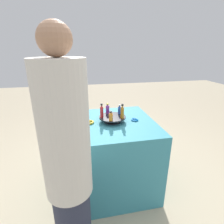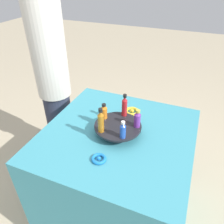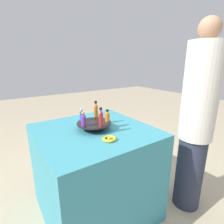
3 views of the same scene
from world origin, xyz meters
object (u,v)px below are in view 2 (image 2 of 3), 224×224
(bottle_purple, at_px, (137,119))
(ribbon_bow_gold, at_px, (132,111))
(bottle_blue, at_px, (123,130))
(display_stand, at_px, (118,128))
(person_figure, at_px, (53,79))
(bottle_orange, at_px, (104,112))
(bottle_red, at_px, (125,106))
(ribbon_bow_blue, at_px, (99,159))
(bottle_amber, at_px, (101,121))

(bottle_purple, xyz_separation_m, ribbon_bow_gold, (0.21, 0.09, -0.10))
(bottle_blue, distance_m, bottle_purple, 0.13)
(display_stand, height_order, bottle_purple, bottle_purple)
(bottle_purple, bearing_deg, person_figure, 65.39)
(bottle_purple, bearing_deg, ribbon_bow_gold, 24.14)
(bottle_orange, height_order, ribbon_bow_gold, bottle_orange)
(person_figure, bearing_deg, bottle_blue, -2.88)
(display_stand, xyz_separation_m, person_figure, (0.42, 0.74, -0.00))
(display_stand, xyz_separation_m, bottle_red, (0.11, -0.00, 0.09))
(bottle_purple, xyz_separation_m, ribbon_bow_blue, (-0.27, 0.12, -0.10))
(ribbon_bow_gold, distance_m, ribbon_bow_blue, 0.47)
(bottle_red, bearing_deg, bottle_purple, -127.46)
(bottle_red, xyz_separation_m, ribbon_bow_blue, (-0.35, 0.01, -0.12))
(display_stand, height_order, bottle_orange, bottle_orange)
(display_stand, height_order, bottle_blue, bottle_blue)
(bottle_red, relative_size, bottle_purple, 1.31)
(bottle_red, distance_m, bottle_blue, 0.21)
(bottle_red, bearing_deg, bottle_orange, 124.54)
(ribbon_bow_gold, height_order, ribbon_bow_blue, ribbon_bow_gold)
(bottle_red, bearing_deg, ribbon_bow_blue, 177.56)
(person_figure, bearing_deg, bottle_orange, -1.45)
(bottle_blue, bearing_deg, display_stand, 34.54)
(bottle_red, height_order, bottle_orange, bottle_red)
(bottle_orange, distance_m, bottle_amber, 0.13)
(display_stand, bearing_deg, bottle_purple, -73.46)
(ribbon_bow_gold, distance_m, person_figure, 0.77)
(display_stand, relative_size, ribbon_bow_gold, 2.82)
(bottle_amber, xyz_separation_m, ribbon_bow_blue, (-0.15, -0.05, -0.12))
(bottle_blue, bearing_deg, ribbon_bow_gold, 8.66)
(bottle_red, relative_size, ribbon_bow_gold, 1.49)
(display_stand, bearing_deg, ribbon_bow_gold, -2.89)
(bottle_amber, distance_m, bottle_blue, 0.13)
(bottle_orange, xyz_separation_m, ribbon_bow_gold, (0.20, -0.11, -0.09))
(bottle_orange, distance_m, person_figure, 0.75)
(bottle_purple, distance_m, ribbon_bow_blue, 0.31)
(display_stand, relative_size, bottle_amber, 1.84)
(bottle_orange, xyz_separation_m, ribbon_bow_blue, (-0.27, -0.09, -0.10))
(bottle_blue, bearing_deg, person_figure, 57.69)
(display_stand, bearing_deg, person_figure, 60.57)
(bottle_red, xyz_separation_m, bottle_orange, (-0.07, 0.11, -0.02))
(ribbon_bow_blue, xyz_separation_m, person_figure, (0.65, 0.73, 0.03))
(bottle_red, distance_m, bottle_amber, 0.21)
(bottle_red, xyz_separation_m, bottle_purple, (-0.08, -0.10, -0.02))
(ribbon_bow_blue, bearing_deg, bottle_blue, -26.57)
(ribbon_bow_blue, bearing_deg, bottle_purple, -23.46)
(bottle_amber, bearing_deg, bottle_orange, 16.54)
(bottle_orange, relative_size, person_figure, 0.06)
(bottle_blue, xyz_separation_m, ribbon_bow_blue, (-0.15, 0.07, -0.10))
(bottle_orange, height_order, ribbon_bow_blue, bottle_orange)
(bottle_red, bearing_deg, bottle_amber, 160.54)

